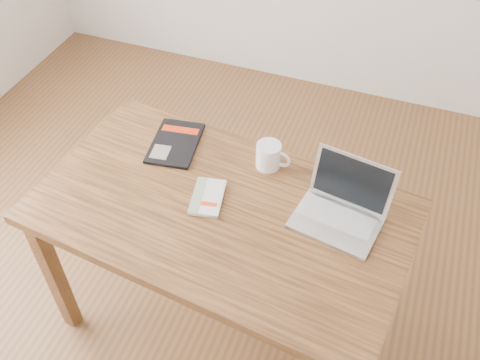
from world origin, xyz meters
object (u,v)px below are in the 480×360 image
(black_guidebook, at_px, (175,143))
(laptop, at_px, (342,207))
(desk, at_px, (221,224))
(white_guidebook, at_px, (207,197))
(coffee_mug, at_px, (269,155))

(black_guidebook, distance_m, laptop, 0.71)
(desk, relative_size, black_guidebook, 4.84)
(white_guidebook, height_order, coffee_mug, coffee_mug)
(white_guidebook, relative_size, laptop, 0.60)
(coffee_mug, bearing_deg, white_guidebook, -117.83)
(white_guidebook, distance_m, coffee_mug, 0.29)
(desk, distance_m, laptop, 0.44)
(laptop, height_order, coffee_mug, laptop)
(coffee_mug, bearing_deg, desk, -104.47)
(black_guidebook, height_order, laptop, laptop)
(laptop, distance_m, coffee_mug, 0.35)
(white_guidebook, bearing_deg, desk, -33.10)
(desk, height_order, white_guidebook, white_guidebook)
(laptop, bearing_deg, desk, -155.13)
(white_guidebook, distance_m, laptop, 0.47)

